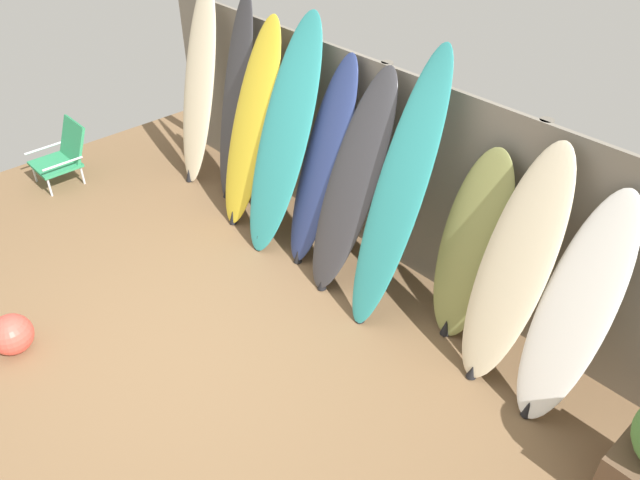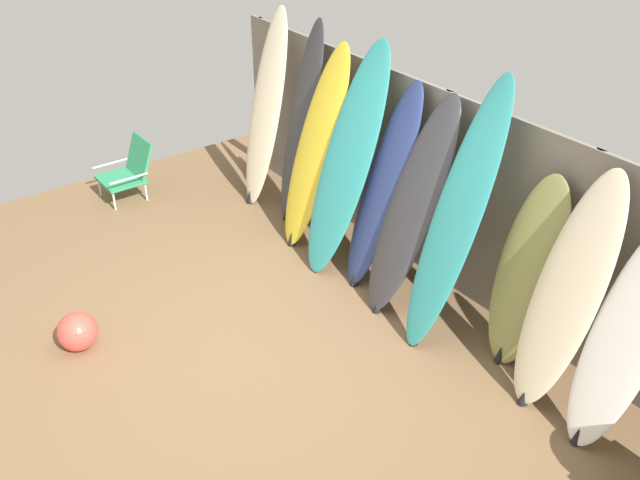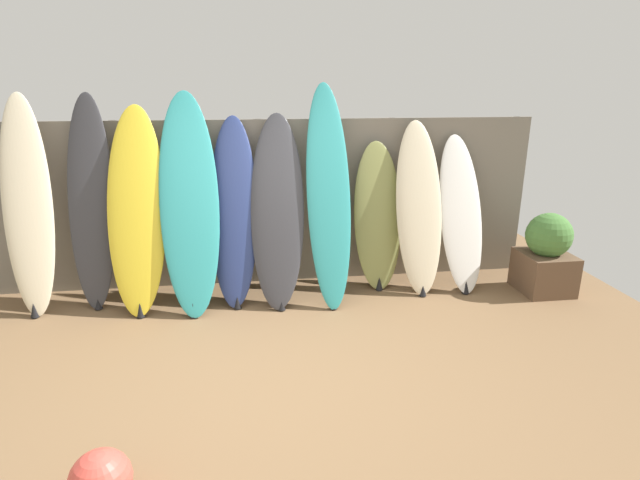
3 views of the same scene
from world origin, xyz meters
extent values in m
plane|color=brown|center=(0.00, 0.00, 0.00)|extent=(7.68, 7.68, 0.00)
cube|color=gray|center=(0.00, 2.00, 0.90)|extent=(6.08, 0.04, 1.80)
cylinder|color=#6C655B|center=(-2.88, 2.04, 0.90)|extent=(0.10, 0.10, 1.80)
cylinder|color=#6C655B|center=(-1.44, 2.04, 0.90)|extent=(0.10, 0.10, 1.80)
cylinder|color=#6C655B|center=(0.00, 2.04, 0.90)|extent=(0.10, 0.10, 1.80)
cylinder|color=#6C655B|center=(1.44, 2.04, 0.90)|extent=(0.10, 0.10, 1.80)
ellipsoid|color=beige|center=(-2.20, 1.60, 1.05)|extent=(0.51, 0.66, 2.09)
cone|color=black|center=(-2.20, 1.34, 0.08)|extent=(0.08, 0.08, 0.14)
ellipsoid|color=#38383D|center=(-1.64, 1.66, 1.04)|extent=(0.48, 0.54, 2.09)
cone|color=black|center=(-1.64, 1.45, 0.06)|extent=(0.08, 0.08, 0.10)
ellipsoid|color=yellow|center=(-1.19, 1.51, 0.99)|extent=(0.59, 0.76, 1.98)
cone|color=black|center=(-1.19, 1.20, 0.08)|extent=(0.08, 0.08, 0.14)
ellipsoid|color=teal|center=(-0.69, 1.50, 1.05)|extent=(0.61, 0.89, 2.10)
cone|color=black|center=(-0.69, 1.13, 0.08)|extent=(0.08, 0.08, 0.14)
ellipsoid|color=navy|center=(-0.27, 1.58, 0.93)|extent=(0.53, 0.75, 1.86)
cone|color=black|center=(-0.27, 1.27, 0.07)|extent=(0.08, 0.08, 0.12)
ellipsoid|color=#38383D|center=(0.16, 1.51, 0.94)|extent=(0.61, 0.84, 1.89)
cone|color=black|center=(0.16, 1.18, 0.06)|extent=(0.08, 0.08, 0.11)
ellipsoid|color=teal|center=(0.68, 1.49, 1.09)|extent=(0.44, 0.84, 2.18)
cone|color=black|center=(0.68, 1.13, 0.08)|extent=(0.08, 0.08, 0.13)
ellipsoid|color=olive|center=(1.25, 1.70, 0.79)|extent=(0.53, 0.41, 1.58)
cone|color=black|center=(1.25, 1.53, 0.08)|extent=(0.08, 0.08, 0.14)
ellipsoid|color=beige|center=(1.67, 1.60, 0.90)|extent=(0.51, 0.68, 1.80)
cone|color=black|center=(1.67, 1.32, 0.06)|extent=(0.08, 0.08, 0.11)
ellipsoid|color=white|center=(2.14, 1.61, 0.82)|extent=(0.49, 0.71, 1.64)
cone|color=black|center=(2.14, 1.32, 0.08)|extent=(0.08, 0.08, 0.13)
cylinder|color=silver|center=(-3.35, 0.07, 0.11)|extent=(0.02, 0.02, 0.22)
cylinder|color=silver|center=(-2.95, 0.07, 0.11)|extent=(0.02, 0.02, 0.22)
cylinder|color=silver|center=(-3.35, 0.44, 0.11)|extent=(0.02, 0.02, 0.22)
cylinder|color=silver|center=(-2.95, 0.44, 0.11)|extent=(0.02, 0.02, 0.22)
cube|color=#2D8C59|center=(-3.15, 0.26, 0.23)|extent=(0.48, 0.44, 0.03)
cube|color=#2D8C59|center=(-3.15, 0.50, 0.44)|extent=(0.46, 0.19, 0.43)
cylinder|color=silver|center=(-3.39, 0.26, 0.34)|extent=(0.02, 0.44, 0.02)
cylinder|color=silver|center=(-2.91, 0.26, 0.34)|extent=(0.02, 0.44, 0.02)
sphere|color=#E54C3F|center=(-0.93, -1.09, 0.16)|extent=(0.33, 0.33, 0.33)
camera|label=1|loc=(3.23, -1.66, 3.61)|focal=35.00mm
camera|label=2|loc=(3.87, -2.21, 3.84)|focal=40.00mm
camera|label=3|loc=(-0.07, -3.35, 2.17)|focal=28.00mm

